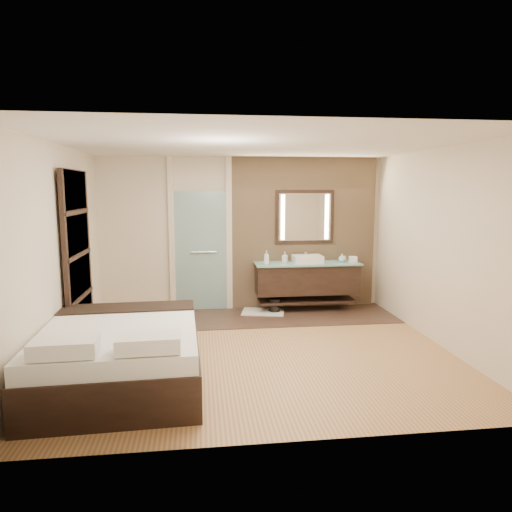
{
  "coord_description": "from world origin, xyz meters",
  "views": [
    {
      "loc": [
        -0.76,
        -5.81,
        2.15
      ],
      "look_at": [
        0.03,
        0.6,
        1.19
      ],
      "focal_mm": 32.0,
      "sensor_mm": 36.0,
      "label": 1
    }
  ],
  "objects": [
    {
      "name": "floor",
      "position": [
        0.0,
        0.0,
        0.0
      ],
      "size": [
        5.0,
        5.0,
        0.0
      ],
      "primitive_type": "plane",
      "color": "#985F40",
      "rests_on": "ground"
    },
    {
      "name": "tile_strip",
      "position": [
        0.6,
        1.6,
        0.01
      ],
      "size": [
        3.8,
        1.3,
        0.01
      ],
      "primitive_type": "cube",
      "color": "#32221B",
      "rests_on": "floor"
    },
    {
      "name": "stone_wall",
      "position": [
        1.1,
        2.21,
        1.35
      ],
      "size": [
        2.6,
        0.08,
        2.7
      ],
      "primitive_type": "cube",
      "color": "tan",
      "rests_on": "floor"
    },
    {
      "name": "vanity",
      "position": [
        1.1,
        1.92,
        0.58
      ],
      "size": [
        1.85,
        0.55,
        0.88
      ],
      "color": "black",
      "rests_on": "stone_wall"
    },
    {
      "name": "mirror_unit",
      "position": [
        1.1,
        2.16,
        1.65
      ],
      "size": [
        1.06,
        0.04,
        0.96
      ],
      "color": "black",
      "rests_on": "stone_wall"
    },
    {
      "name": "frosted_door",
      "position": [
        -0.75,
        2.2,
        1.14
      ],
      "size": [
        1.1,
        0.12,
        2.7
      ],
      "color": "#BDEFEE",
      "rests_on": "floor"
    },
    {
      "name": "shoji_partition",
      "position": [
        -2.43,
        0.6,
        1.21
      ],
      "size": [
        0.06,
        1.2,
        2.4
      ],
      "color": "black",
      "rests_on": "floor"
    },
    {
      "name": "bed",
      "position": [
        -1.65,
        -0.86,
        0.34
      ],
      "size": [
        1.77,
        2.17,
        0.81
      ],
      "rotation": [
        0.0,
        0.0,
        0.04
      ],
      "color": "black",
      "rests_on": "floor"
    },
    {
      "name": "bath_mat",
      "position": [
        0.31,
        1.84,
        0.02
      ],
      "size": [
        0.81,
        0.64,
        0.02
      ],
      "primitive_type": "cube",
      "rotation": [
        0.0,
        0.0,
        -0.22
      ],
      "color": "silver",
      "rests_on": "floor"
    },
    {
      "name": "waste_bin",
      "position": [
        0.51,
        1.85,
        0.12
      ],
      "size": [
        0.25,
        0.25,
        0.25
      ],
      "primitive_type": "cylinder",
      "rotation": [
        0.0,
        0.0,
        -0.35
      ],
      "color": "black",
      "rests_on": "floor"
    },
    {
      "name": "tissue_box",
      "position": [
        1.92,
        1.88,
        0.92
      ],
      "size": [
        0.12,
        0.12,
        0.1
      ],
      "primitive_type": "cube",
      "rotation": [
        0.0,
        0.0,
        -0.04
      ],
      "color": "white",
      "rests_on": "vanity"
    },
    {
      "name": "soap_bottle_a",
      "position": [
        0.36,
        1.82,
        0.98
      ],
      "size": [
        0.11,
        0.11,
        0.24
      ],
      "primitive_type": "imported",
      "rotation": [
        0.0,
        0.0,
        -0.27
      ],
      "color": "white",
      "rests_on": "vanity"
    },
    {
      "name": "soap_bottle_b",
      "position": [
        0.72,
        2.01,
        0.96
      ],
      "size": [
        0.11,
        0.11,
        0.19
      ],
      "primitive_type": "imported",
      "rotation": [
        0.0,
        0.0,
        -0.41
      ],
      "color": "#B2B2B2",
      "rests_on": "vanity"
    },
    {
      "name": "soap_bottle_c",
      "position": [
        1.72,
        1.9,
        0.94
      ],
      "size": [
        0.15,
        0.15,
        0.15
      ],
      "primitive_type": "imported",
      "rotation": [
        0.0,
        0.0,
        0.37
      ],
      "color": "#A7D2CF",
      "rests_on": "vanity"
    },
    {
      "name": "cup",
      "position": [
        1.77,
        1.98,
        0.91
      ],
      "size": [
        0.12,
        0.12,
        0.09
      ],
      "primitive_type": "imported",
      "rotation": [
        0.0,
        0.0,
        0.03
      ],
      "color": "white",
      "rests_on": "vanity"
    }
  ]
}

